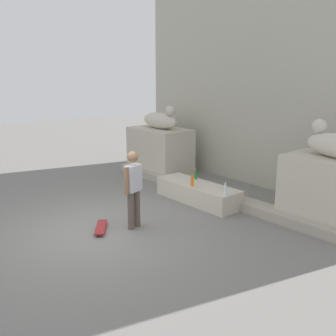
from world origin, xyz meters
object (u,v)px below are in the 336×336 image
Objects in this scene: skater at (133,186)px; bottle_green at (196,175)px; skateboard at (101,227)px; statue_reclining_left at (161,120)px; bottle_clear at (225,190)px; bottle_orange at (192,181)px.

skater is 5.83× the size of bottle_green.
statue_reclining_left is at bearing 162.32° from skateboard.
skateboard is at bearing -112.34° from bottle_clear.
bottle_green is 0.65m from bottle_orange.
skater is 1.11m from skateboard.
skateboard is 2.39× the size of bottle_clear.
skater is 2.02m from bottle_orange.
skater is at bearing -74.78° from bottle_green.
skater reaches higher than bottle_clear.
statue_reclining_left is 2.11× the size of skateboard.
skater is 2.59m from bottle_green.
bottle_green is at bearing 179.45° from skater.
bottle_orange is at bearing -52.44° from bottle_green.
bottle_green reaches higher than skateboard.
skateboard is 3.17m from bottle_green.
bottle_green is 1.50m from bottle_clear.
skateboard is at bearing -91.24° from bottle_orange.
statue_reclining_left is at bearing 160.72° from bottle_green.
bottle_orange is (2.99, -1.42, -1.17)m from statue_reclining_left.
bottle_clear is at bearing 3.65° from bottle_orange.
bottle_orange is at bearing 124.85° from skateboard.
bottle_orange reaches higher than skateboard.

